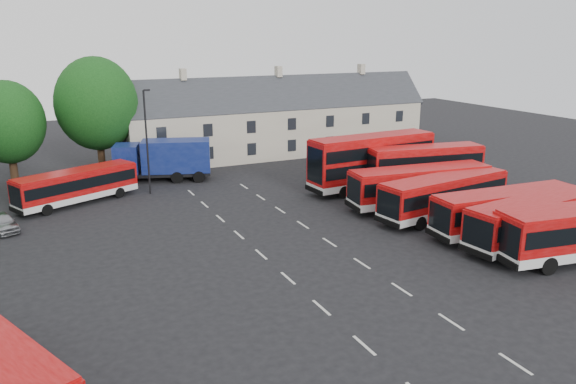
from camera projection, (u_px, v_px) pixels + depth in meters
name	position (u px, v px, depth m)	size (l,w,h in m)	color
ground	(274.00, 266.00, 33.90)	(140.00, 140.00, 0.00)	black
lane_markings	(296.00, 248.00, 36.67)	(5.15, 33.80, 0.01)	beige
terrace_houses	(279.00, 121.00, 64.73)	(35.70, 7.13, 10.06)	beige
bus_row_b	(535.00, 218.00, 36.77)	(11.41, 3.84, 3.16)	silver
bus_row_c	(507.00, 208.00, 38.72)	(11.30, 3.25, 3.16)	silver
bus_row_d	(444.00, 193.00, 42.40)	(11.62, 4.07, 3.22)	silver
bus_row_e	(420.00, 184.00, 44.78)	(11.94, 3.99, 3.31)	silver
bus_dd_south	(425.00, 167.00, 48.81)	(10.49, 4.01, 4.20)	silver
bus_dd_north	(372.00, 159.00, 49.96)	(12.13, 3.54, 4.91)	silver
bus_north	(77.00, 184.00, 45.85)	(10.10, 6.18, 2.84)	silver
box_truck	(164.00, 158.00, 53.21)	(9.28, 5.38, 3.88)	black
silver_car	(2.00, 222.00, 39.74)	(1.56, 3.88, 1.32)	#96989D
lamppost	(147.00, 139.00, 47.94)	(0.63, 0.33, 9.08)	black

